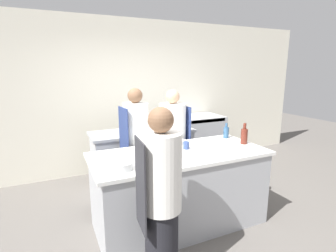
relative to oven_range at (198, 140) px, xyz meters
name	(u,v)px	position (x,y,z in m)	size (l,w,h in m)	color
ground_plane	(179,223)	(-1.30, -1.72, -0.50)	(16.00, 16.00, 0.00)	#605B56
wall_back	(128,96)	(-1.30, 0.41, 0.90)	(8.00, 0.06, 2.80)	silver
prep_counter	(180,188)	(-1.30, -1.72, -0.03)	(2.11, 0.94, 0.94)	#A8AAAF
pass_counter	(143,158)	(-1.35, -0.49, -0.03)	(1.65, 0.63, 0.94)	#A8AAAF
oven_range	(198,140)	(0.00, 0.00, 0.00)	(0.87, 0.71, 1.00)	#A8AAAF
chef_at_prep_near	(161,202)	(-1.89, -2.51, 0.31)	(0.37, 0.35, 1.62)	black
chef_at_stove	(173,145)	(-1.07, -1.03, 0.31)	(0.40, 0.39, 1.62)	black
chef_at_pass_far	(136,148)	(-1.63, -1.04, 0.33)	(0.37, 0.35, 1.66)	black
bottle_olive_oil	(226,132)	(-0.40, -1.41, 0.52)	(0.08, 0.08, 0.22)	#2D5175
bottle_vinegar	(159,144)	(-1.53, -1.60, 0.53)	(0.08, 0.08, 0.23)	silver
bottle_wine	(244,136)	(-0.37, -1.76, 0.55)	(0.09, 0.09, 0.28)	#5B2319
bowl_mixing_large	(180,142)	(-1.16, -1.42, 0.47)	(0.18, 0.18, 0.05)	#B7BABC
bowl_prep_small	(122,166)	(-2.08, -1.97, 0.48)	(0.22, 0.22, 0.08)	#B7BABC
cup	(186,145)	(-1.18, -1.64, 0.49)	(0.08, 0.08, 0.09)	#33477F
cutting_board	(118,155)	(-2.01, -1.55, 0.44)	(0.33, 0.25, 0.01)	white
stockpot	(160,124)	(-1.08, -0.59, 0.54)	(0.25, 0.25, 0.21)	#A8AAAF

